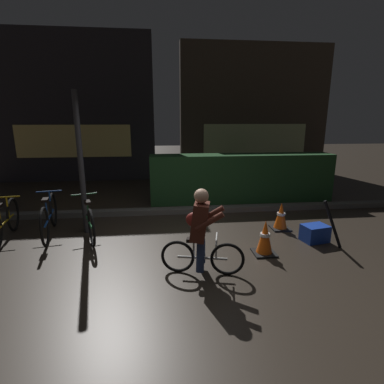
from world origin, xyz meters
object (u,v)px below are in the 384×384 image
Objects in this scene: parked_bike_left_mid at (49,217)px; parked_bike_center_left at (88,218)px; street_post at (81,165)px; traffic_cone_near at (265,238)px; traffic_cone_far at (281,216)px; blue_crate at (315,233)px; parked_bike_leftmost at (4,222)px; cyclist at (201,231)px; closed_umbrella at (333,224)px.

parked_bike_center_left is (0.73, -0.13, -0.02)m from parked_bike_left_mid.
traffic_cone_near is (3.11, -1.30, -1.05)m from street_post.
blue_crate is at bearing -60.23° from traffic_cone_far.
traffic_cone_near is 1.06× the size of traffic_cone_far.
parked_bike_leftmost is 1.30× the size of cyclist.
parked_bike_center_left is at bearing 179.26° from traffic_cone_far.
parked_bike_center_left reaches higher than traffic_cone_near.
cyclist is (1.99, -1.79, -0.69)m from street_post.
parked_bike_center_left is 2.72× the size of traffic_cone_near.
cyclist is at bearing -149.50° from parked_bike_center_left.
blue_crate is (4.11, -0.70, -0.20)m from parked_bike_center_left.
parked_bike_left_mid is at bearing 21.08° from closed_umbrella.
traffic_cone_near is at bearing 40.19° from closed_umbrella.
parked_bike_left_mid is 2.01× the size of closed_umbrella.
parked_bike_leftmost is 1.45m from parked_bike_center_left.
street_post is 1.64× the size of parked_bike_leftmost.
parked_bike_leftmost is 5.79m from closed_umbrella.
traffic_cone_far is at bearing -3.73° from street_post.
parked_bike_center_left is at bearing 170.34° from blue_crate.
parked_bike_left_mid is at bearing 60.13° from parked_bike_center_left.
street_post is 1.00m from parked_bike_center_left.
street_post is 1.16m from parked_bike_left_mid.
traffic_cone_near is 1.16m from blue_crate.
cyclist is at bearing -123.67° from parked_bike_leftmost.
parked_bike_left_mid is at bearing 161.86° from traffic_cone_near.
blue_crate is at bearing -105.63° from parked_bike_leftmost.
cyclist is 1.47× the size of closed_umbrella.
closed_umbrella is (4.26, -0.95, 0.06)m from parked_bike_center_left.
closed_umbrella is (4.99, -1.08, 0.04)m from parked_bike_left_mid.
blue_crate is at bearing 34.75° from cyclist.
blue_crate is 0.52× the size of closed_umbrella.
parked_bike_center_left is 4.37m from closed_umbrella.
blue_crate is at bearing -119.38° from parked_bike_center_left.
parked_bike_left_mid is 4.91m from blue_crate.
street_post is 1.70m from parked_bike_leftmost.
parked_bike_leftmost is 1.90× the size of closed_umbrella.
street_post is 1.55× the size of parked_bike_left_mid.
parked_bike_leftmost is 0.94× the size of parked_bike_left_mid.
closed_umbrella is at bearing -113.11° from parked_bike_left_mid.
cyclist reaches higher than blue_crate.
parked_bike_center_left is at bearing -67.06° from street_post.
blue_crate is 2.42m from cyclist.
street_post is at bearing 167.88° from blue_crate.
parked_bike_left_mid is 5.11m from closed_umbrella.
cyclist is at bearing -139.91° from traffic_cone_far.
street_post is at bearing -94.68° from parked_bike_left_mid.
street_post is 2.76m from cyclist.
closed_umbrella reaches higher than parked_bike_left_mid.
parked_bike_leftmost is 3.68× the size of blue_crate.
parked_bike_left_mid is at bearing -173.78° from street_post.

